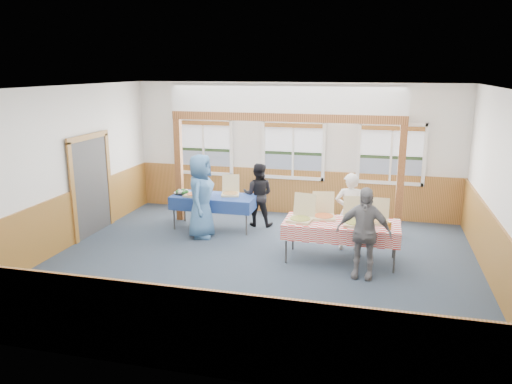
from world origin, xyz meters
TOP-DOWN VIEW (x-y plane):
  - floor at (0.00, 0.00)m, footprint 8.00×8.00m
  - ceiling at (0.00, 0.00)m, footprint 8.00×8.00m
  - wall_back at (0.00, 3.50)m, footprint 8.00×0.00m
  - wall_front at (0.00, -3.50)m, footprint 8.00×0.00m
  - wall_left at (-4.00, 0.00)m, footprint 0.00×8.00m
  - wall_right at (4.00, 0.00)m, footprint 0.00×8.00m
  - wainscot_back at (0.00, 3.48)m, footprint 7.98×0.05m
  - wainscot_front at (0.00, -3.48)m, footprint 7.98×0.05m
  - wainscot_left at (-3.98, 0.00)m, footprint 0.05×6.98m
  - wainscot_right at (3.98, 0.00)m, footprint 0.05×6.98m
  - cased_opening at (-3.96, 0.90)m, footprint 0.06×1.30m
  - window_left at (-2.30, 3.46)m, footprint 1.56×0.10m
  - window_mid at (0.00, 3.46)m, footprint 1.56×0.10m
  - window_right at (2.30, 3.46)m, footprint 1.56×0.10m
  - post_left at (-2.50, 2.30)m, footprint 0.15×0.15m
  - post_right at (2.50, 2.30)m, footprint 0.15×0.15m
  - cross_beam at (0.00, 2.30)m, footprint 5.15×0.18m
  - table_left at (-1.50, 1.86)m, footprint 2.02×1.46m
  - table_right at (1.43, 0.56)m, footprint 2.30×1.63m
  - pizza_box_a at (-1.89, 1.75)m, footprint 0.46×0.53m
  - pizza_box_b at (-1.16, 2.02)m, footprint 0.49×0.55m
  - pizza_box_c at (0.69, 0.47)m, footprint 0.51×0.59m
  - pizza_box_d at (1.08, 0.75)m, footprint 0.50×0.57m
  - pizza_box_e at (1.68, 0.49)m, footprint 0.48×0.56m
  - pizza_box_f at (2.09, 0.70)m, footprint 0.39×0.47m
  - veggie_tray at (-2.25, 1.86)m, footprint 0.39×0.39m
  - drink_glass at (2.28, 0.31)m, footprint 0.07×0.07m
  - woman_white at (1.53, 1.22)m, footprint 0.61×0.44m
  - woman_black at (-0.59, 2.31)m, footprint 0.73×0.58m
  - man_blue at (-1.57, 1.23)m, footprint 0.63×0.91m
  - person_grey at (1.86, -0.10)m, footprint 0.97×0.48m

SIDE VIEW (x-z plane):
  - floor at x=0.00m, z-range 0.00..0.00m
  - wainscot_back at x=0.00m, z-range 0.00..1.10m
  - wainscot_front at x=0.00m, z-range 0.00..1.10m
  - wainscot_left at x=-3.98m, z-range 0.00..1.10m
  - wainscot_right at x=3.98m, z-range 0.00..1.10m
  - table_left at x=-1.50m, z-range 0.32..1.08m
  - table_right at x=1.43m, z-range 0.33..1.09m
  - woman_black at x=-0.59m, z-range 0.00..1.45m
  - woman_white at x=1.53m, z-range 0.00..1.56m
  - veggie_tray at x=-2.25m, z-range 0.74..0.83m
  - person_grey at x=1.86m, z-range 0.00..1.60m
  - pizza_box_a at x=-1.89m, z-range 0.62..1.03m
  - pizza_box_f at x=2.09m, z-range 0.61..1.03m
  - pizza_box_b at x=-1.16m, z-range 0.61..1.03m
  - pizza_box_d at x=1.08m, z-range 0.60..1.05m
  - pizza_box_e at x=1.68m, z-range 0.59..1.06m
  - pizza_box_c at x=0.69m, z-range 0.59..1.06m
  - drink_glass at x=2.28m, z-range 0.76..0.91m
  - man_blue at x=-1.57m, z-range 0.00..1.79m
  - cased_opening at x=-3.96m, z-range 0.00..2.10m
  - post_left at x=-2.50m, z-range 0.00..2.40m
  - post_right at x=2.50m, z-range 0.00..2.40m
  - wall_back at x=0.00m, z-range -2.40..5.60m
  - wall_front at x=0.00m, z-range -2.40..5.60m
  - wall_left at x=-4.00m, z-range -2.40..5.60m
  - wall_right at x=4.00m, z-range -2.40..5.60m
  - window_left at x=-2.30m, z-range 0.95..2.41m
  - window_mid at x=0.00m, z-range 0.95..2.41m
  - window_right at x=2.30m, z-range 0.95..2.41m
  - cross_beam at x=0.00m, z-range 2.40..2.58m
  - ceiling at x=0.00m, z-range 3.20..3.20m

